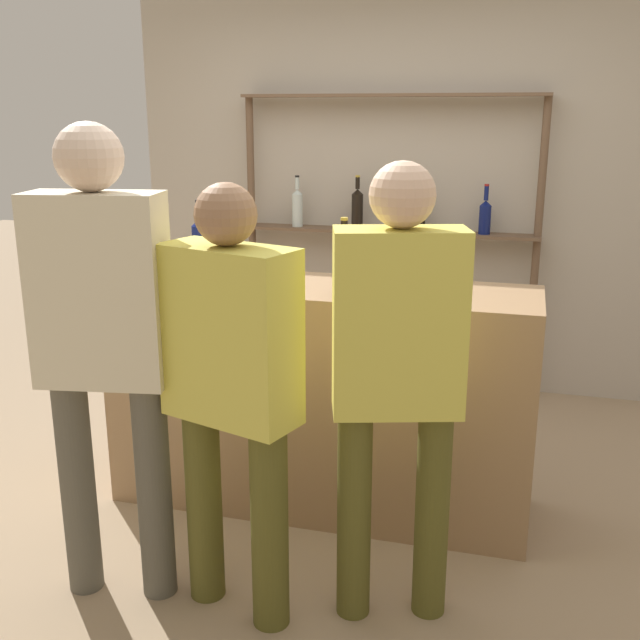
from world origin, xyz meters
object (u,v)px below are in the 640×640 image
(cork_jar, at_px, (156,259))
(customer_left, at_px, (103,333))
(counter_bottle_0, at_px, (398,269))
(counter_bottle_3, at_px, (226,249))
(counter_bottle_1, at_px, (344,267))
(customer_right, at_px, (397,365))
(customer_center, at_px, (231,378))
(wine_glass, at_px, (272,262))
(counter_bottle_2, at_px, (200,243))

(cork_jar, height_order, customer_left, customer_left)
(counter_bottle_0, height_order, customer_left, customer_left)
(counter_bottle_3, bearing_deg, counter_bottle_1, -25.02)
(customer_right, height_order, customer_center, customer_right)
(counter_bottle_1, bearing_deg, counter_bottle_3, 154.98)
(customer_right, bearing_deg, counter_bottle_3, 31.75)
(counter_bottle_1, relative_size, cork_jar, 2.16)
(counter_bottle_1, distance_m, wine_glass, 0.37)
(counter_bottle_2, bearing_deg, cork_jar, -144.46)
(customer_left, bearing_deg, customer_right, -91.71)
(counter_bottle_2, distance_m, customer_center, 1.21)
(counter_bottle_0, bearing_deg, customer_center, -122.11)
(cork_jar, bearing_deg, counter_bottle_0, -7.84)
(counter_bottle_3, relative_size, customer_center, 0.19)
(customer_left, bearing_deg, counter_bottle_0, -61.52)
(counter_bottle_3, distance_m, customer_center, 1.14)
(counter_bottle_1, bearing_deg, counter_bottle_0, 5.25)
(cork_jar, distance_m, customer_left, 0.96)
(customer_left, bearing_deg, customer_center, -98.33)
(counter_bottle_1, bearing_deg, cork_jar, 169.17)
(counter_bottle_1, xyz_separation_m, customer_left, (-0.72, -0.73, -0.14))
(counter_bottle_2, distance_m, counter_bottle_3, 0.14)
(counter_bottle_1, relative_size, counter_bottle_2, 0.96)
(wine_glass, relative_size, customer_left, 0.08)
(counter_bottle_2, bearing_deg, counter_bottle_1, -21.45)
(customer_right, height_order, customer_left, customer_left)
(counter_bottle_3, bearing_deg, customer_left, -93.40)
(counter_bottle_3, distance_m, cork_jar, 0.34)
(counter_bottle_3, relative_size, wine_glass, 2.11)
(wine_glass, height_order, customer_center, customer_center)
(counter_bottle_1, bearing_deg, wine_glass, 163.91)
(counter_bottle_0, bearing_deg, counter_bottle_3, 162.10)
(counter_bottle_3, relative_size, customer_right, 0.18)
(counter_bottle_0, xyz_separation_m, wine_glass, (-0.59, 0.08, -0.02))
(cork_jar, relative_size, customer_right, 0.09)
(counter_bottle_1, relative_size, customer_left, 0.19)
(cork_jar, height_order, customer_right, customer_right)
(counter_bottle_2, relative_size, wine_glass, 2.38)
(wine_glass, bearing_deg, customer_right, -44.58)
(customer_left, bearing_deg, counter_bottle_1, -54.52)
(counter_bottle_2, xyz_separation_m, customer_center, (0.57, -1.03, -0.28))
(counter_bottle_2, xyz_separation_m, counter_bottle_3, (0.14, -0.01, -0.02))
(counter_bottle_2, height_order, customer_right, customer_right)
(counter_bottle_2, distance_m, customer_left, 1.06)
(counter_bottle_3, bearing_deg, wine_glass, -34.07)
(customer_right, bearing_deg, counter_bottle_0, -6.57)
(counter_bottle_2, distance_m, customer_right, 1.47)
(customer_center, bearing_deg, counter_bottle_3, 40.30)
(counter_bottle_2, bearing_deg, wine_glass, -25.51)
(counter_bottle_3, relative_size, customer_left, 0.17)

